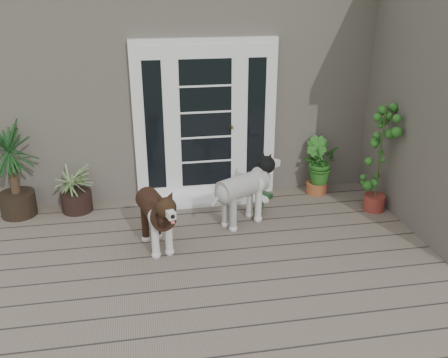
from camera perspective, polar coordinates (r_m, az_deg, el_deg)
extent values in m
cube|color=#6B5B4C|center=(5.10, 3.82, -12.36)|extent=(6.20, 4.60, 0.12)
cube|color=#665E54|center=(8.49, -2.79, 12.81)|extent=(7.40, 4.00, 3.10)
cube|color=white|center=(6.56, -2.16, 6.75)|extent=(1.90, 0.14, 2.15)
cube|color=white|center=(6.74, -1.80, -2.34)|extent=(1.60, 0.40, 0.05)
imported|color=#28611B|center=(7.01, 11.05, 0.72)|extent=(0.68, 0.68, 0.61)
imported|color=#19581A|center=(6.99, 10.74, 0.67)|extent=(0.56, 0.56, 0.60)
imported|color=#1E4F16|center=(7.38, 17.58, 0.89)|extent=(0.49, 0.49, 0.54)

